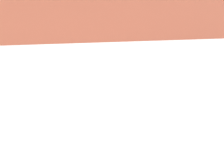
# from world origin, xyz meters

# --- Properties ---
(ground_plane) EXTENTS (80.00, 80.00, 0.00)m
(ground_plane) POSITION_xyz_m (0.00, 0.00, 0.00)
(ground_plane) COLOR #38383A
(sidewalk_slab) EXTENTS (36.00, 3.50, 0.01)m
(sidewalk_slab) POSITION_xyz_m (0.00, 1.75, 0.00)
(sidewalk_slab) COLOR gray
(sidewalk_slab) RESTS_ON ground
(motorcycle_green) EXTENTS (1.92, 0.89, 1.03)m
(motorcycle_green) POSITION_xyz_m (-0.59, 0.73, 0.40)
(motorcycle_green) COLOR black
(motorcycle_green) RESTS_ON ground
(motorcycle_red) EXTENTS (1.98, 0.73, 1.03)m
(motorcycle_red) POSITION_xyz_m (1.46, 1.10, 0.40)
(motorcycle_red) COLOR black
(motorcycle_red) RESTS_ON ground
(fire_hydrant) EXTENTS (0.22, 0.22, 0.84)m
(fire_hydrant) POSITION_xyz_m (4.73, 2.04, 0.42)
(fire_hydrant) COLOR red
(fire_hydrant) RESTS_ON ground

